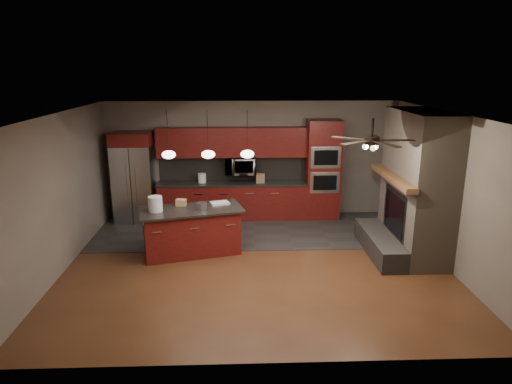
{
  "coord_description": "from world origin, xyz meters",
  "views": [
    {
      "loc": [
        -0.31,
        -7.92,
        3.58
      ],
      "look_at": [
        0.01,
        0.6,
        1.23
      ],
      "focal_mm": 32.0,
      "sensor_mm": 36.0,
      "label": 1
    }
  ],
  "objects_px": {
    "microwave": "(241,166)",
    "paint_tray": "(220,203)",
    "oven_tower": "(323,170)",
    "white_bucket": "(155,204)",
    "refrigerator": "(134,177)",
    "paint_can": "(202,206)",
    "counter_bucket": "(202,178)",
    "cardboard_box": "(181,202)",
    "kitchen_island": "(192,231)",
    "counter_box": "(260,178)"
  },
  "relations": [
    {
      "from": "cardboard_box",
      "to": "counter_bucket",
      "type": "bearing_deg",
      "value": 87.51
    },
    {
      "from": "cardboard_box",
      "to": "kitchen_island",
      "type": "bearing_deg",
      "value": -41.39
    },
    {
      "from": "kitchen_island",
      "to": "paint_tray",
      "type": "height_order",
      "value": "paint_tray"
    },
    {
      "from": "refrigerator",
      "to": "paint_can",
      "type": "relative_size",
      "value": 10.54
    },
    {
      "from": "microwave",
      "to": "white_bucket",
      "type": "height_order",
      "value": "microwave"
    },
    {
      "from": "microwave",
      "to": "white_bucket",
      "type": "distance_m",
      "value": 2.85
    },
    {
      "from": "oven_tower",
      "to": "refrigerator",
      "type": "bearing_deg",
      "value": -179.06
    },
    {
      "from": "microwave",
      "to": "kitchen_island",
      "type": "xyz_separation_m",
      "value": [
        -0.98,
        -2.2,
        -0.83
      ]
    },
    {
      "from": "oven_tower",
      "to": "microwave",
      "type": "relative_size",
      "value": 3.25
    },
    {
      "from": "refrigerator",
      "to": "kitchen_island",
      "type": "height_order",
      "value": "refrigerator"
    },
    {
      "from": "counter_bucket",
      "to": "white_bucket",
      "type": "bearing_deg",
      "value": -107.35
    },
    {
      "from": "counter_bucket",
      "to": "paint_can",
      "type": "bearing_deg",
      "value": -85.83
    },
    {
      "from": "oven_tower",
      "to": "microwave",
      "type": "height_order",
      "value": "oven_tower"
    },
    {
      "from": "paint_tray",
      "to": "cardboard_box",
      "type": "bearing_deg",
      "value": 167.45
    },
    {
      "from": "oven_tower",
      "to": "white_bucket",
      "type": "bearing_deg",
      "value": -147.89
    },
    {
      "from": "white_bucket",
      "to": "cardboard_box",
      "type": "xyz_separation_m",
      "value": [
        0.44,
        0.35,
        -0.08
      ]
    },
    {
      "from": "counter_bucket",
      "to": "counter_box",
      "type": "height_order",
      "value": "same"
    },
    {
      "from": "paint_can",
      "to": "paint_tray",
      "type": "distance_m",
      "value": 0.49
    },
    {
      "from": "paint_can",
      "to": "cardboard_box",
      "type": "distance_m",
      "value": 0.51
    },
    {
      "from": "microwave",
      "to": "paint_can",
      "type": "distance_m",
      "value": 2.39
    },
    {
      "from": "kitchen_island",
      "to": "counter_bucket",
      "type": "distance_m",
      "value": 2.22
    },
    {
      "from": "oven_tower",
      "to": "counter_bucket",
      "type": "bearing_deg",
      "value": 179.85
    },
    {
      "from": "oven_tower",
      "to": "white_bucket",
      "type": "distance_m",
      "value": 4.26
    },
    {
      "from": "cardboard_box",
      "to": "counter_box",
      "type": "distance_m",
      "value": 2.5
    },
    {
      "from": "kitchen_island",
      "to": "counter_box",
      "type": "relative_size",
      "value": 9.61
    },
    {
      "from": "microwave",
      "to": "counter_bucket",
      "type": "height_order",
      "value": "microwave"
    },
    {
      "from": "white_bucket",
      "to": "counter_bucket",
      "type": "height_order",
      "value": "white_bucket"
    },
    {
      "from": "microwave",
      "to": "counter_bucket",
      "type": "xyz_separation_m",
      "value": [
        -0.92,
        -0.05,
        -0.29
      ]
    },
    {
      "from": "counter_bucket",
      "to": "cardboard_box",
      "type": "bearing_deg",
      "value": -97.93
    },
    {
      "from": "cardboard_box",
      "to": "counter_box",
      "type": "bearing_deg",
      "value": 53.87
    },
    {
      "from": "cardboard_box",
      "to": "white_bucket",
      "type": "bearing_deg",
      "value": -136.23
    },
    {
      "from": "paint_can",
      "to": "counter_box",
      "type": "distance_m",
      "value": 2.48
    },
    {
      "from": "oven_tower",
      "to": "cardboard_box",
      "type": "relative_size",
      "value": 12.01
    },
    {
      "from": "paint_tray",
      "to": "counter_bucket",
      "type": "distance_m",
      "value": 1.9
    },
    {
      "from": "paint_can",
      "to": "counter_box",
      "type": "xyz_separation_m",
      "value": [
        1.23,
        2.15,
        0.02
      ]
    },
    {
      "from": "kitchen_island",
      "to": "cardboard_box",
      "type": "height_order",
      "value": "cardboard_box"
    },
    {
      "from": "microwave",
      "to": "paint_tray",
      "type": "xyz_separation_m",
      "value": [
        -0.43,
        -1.89,
        -0.36
      ]
    },
    {
      "from": "refrigerator",
      "to": "paint_tray",
      "type": "height_order",
      "value": "refrigerator"
    },
    {
      "from": "paint_can",
      "to": "kitchen_island",
      "type": "bearing_deg",
      "value": 166.92
    },
    {
      "from": "paint_can",
      "to": "counter_bucket",
      "type": "relative_size",
      "value": 0.91
    },
    {
      "from": "oven_tower",
      "to": "refrigerator",
      "type": "xyz_separation_m",
      "value": [
        -4.49,
        -0.07,
        -0.13
      ]
    },
    {
      "from": "paint_tray",
      "to": "counter_box",
      "type": "height_order",
      "value": "counter_box"
    },
    {
      "from": "refrigerator",
      "to": "white_bucket",
      "type": "xyz_separation_m",
      "value": [
        0.88,
        -2.19,
        0.0
      ]
    },
    {
      "from": "paint_tray",
      "to": "microwave",
      "type": "bearing_deg",
      "value": 58.1
    },
    {
      "from": "oven_tower",
      "to": "counter_bucket",
      "type": "relative_size",
      "value": 10.72
    },
    {
      "from": "kitchen_island",
      "to": "paint_tray",
      "type": "xyz_separation_m",
      "value": [
        0.55,
        0.31,
        0.47
      ]
    },
    {
      "from": "paint_tray",
      "to": "kitchen_island",
      "type": "bearing_deg",
      "value": -169.63
    },
    {
      "from": "oven_tower",
      "to": "white_bucket",
      "type": "relative_size",
      "value": 8.2
    },
    {
      "from": "paint_can",
      "to": "refrigerator",
      "type": "bearing_deg",
      "value": 129.59
    },
    {
      "from": "white_bucket",
      "to": "microwave",
      "type": "bearing_deg",
      "value": 54.86
    }
  ]
}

